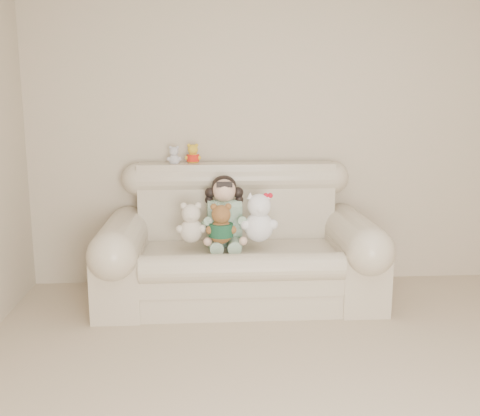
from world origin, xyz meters
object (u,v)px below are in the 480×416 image
at_px(white_cat, 259,212).
at_px(brown_teddy, 221,220).
at_px(cream_teddy, 191,219).
at_px(seated_child, 224,211).
at_px(sofa, 239,236).

bearing_deg(white_cat, brown_teddy, -169.89).
bearing_deg(cream_teddy, seated_child, 13.36).
bearing_deg(white_cat, cream_teddy, -179.31).
xyz_separation_m(sofa, cream_teddy, (-0.36, -0.10, 0.16)).
xyz_separation_m(sofa, brown_teddy, (-0.14, -0.15, 0.16)).
bearing_deg(seated_child, brown_teddy, -101.69).
xyz_separation_m(sofa, white_cat, (0.14, -0.10, 0.20)).
xyz_separation_m(brown_teddy, white_cat, (0.28, 0.05, 0.04)).
relative_size(sofa, brown_teddy, 6.05).
distance_m(brown_teddy, cream_teddy, 0.22).
bearing_deg(seated_child, cream_teddy, -147.93).
bearing_deg(sofa, cream_teddy, -164.24).
distance_m(seated_child, cream_teddy, 0.31).
distance_m(seated_child, white_cat, 0.31).
relative_size(brown_teddy, cream_teddy, 1.00).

